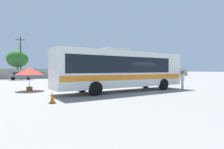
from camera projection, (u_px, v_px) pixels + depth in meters
name	position (u px, v px, depth m)	size (l,w,h in m)	color
ground_plane	(96.00, 83.00, 25.38)	(300.00, 300.00, 0.00)	gray
perimeter_wall	(65.00, 73.00, 41.57)	(80.00, 0.30, 2.09)	#9E998C
coach_bus_white_orange	(122.00, 69.00, 15.96)	(12.36, 3.54, 3.66)	white
attendant_by_bus_door	(183.00, 79.00, 17.52)	(0.46, 0.46, 1.73)	silver
vendor_umbrella_near_gate_red	(29.00, 71.00, 16.36)	(2.34, 2.34, 2.09)	gray
parked_car_second_grey	(21.00, 76.00, 33.81)	(4.13, 2.16, 1.45)	slate
parked_car_third_silver	(60.00, 75.00, 36.73)	(4.17, 2.20, 1.51)	#B7BABF
parked_car_rightmost_silver	(84.00, 75.00, 40.18)	(4.51, 2.00, 1.53)	#B7BABF
utility_pole_near	(21.00, 57.00, 39.04)	(1.80, 0.24, 8.88)	#4C3823
roadside_tree_midleft	(17.00, 59.00, 39.87)	(4.37, 4.37, 6.09)	brown
roadside_tree_midright	(63.00, 58.00, 44.17)	(3.27, 3.27, 6.24)	brown
traffic_cone_on_apron	(52.00, 98.00, 10.26)	(0.36, 0.36, 0.64)	black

